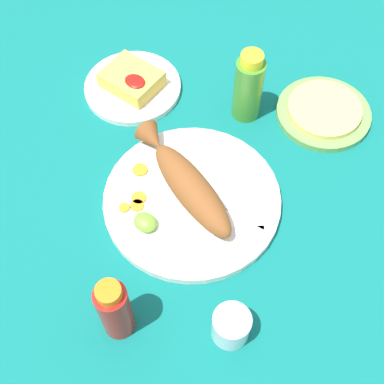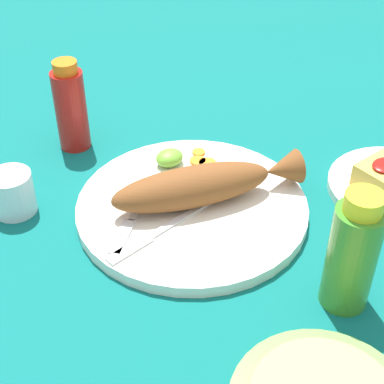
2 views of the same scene
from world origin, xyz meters
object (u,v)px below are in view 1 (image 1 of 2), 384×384
fork_near (235,211)px  hot_sauce_bottle_green (248,87)px  fork_far (222,230)px  salt_cup (231,327)px  fried_fish (186,182)px  main_plate (192,200)px  tortilla_plate (323,113)px  side_plate_fries (133,87)px  hot_sauce_bottle_red (115,309)px

fork_near → hot_sauce_bottle_green: size_ratio=1.12×
fork_far → salt_cup: size_ratio=2.39×
fried_fish → hot_sauce_bottle_green: hot_sauce_bottle_green is taller
main_plate → tortilla_plate: (0.10, 0.34, -0.00)m
salt_cup → fork_near: bearing=122.0°
hot_sauce_bottle_green → main_plate: bearing=-80.3°
hot_sauce_bottle_green → side_plate_fries: 0.26m
salt_cup → side_plate_fries: bearing=146.2°
fried_fish → hot_sauce_bottle_green: (-0.02, 0.24, 0.03)m
hot_sauce_bottle_green → salt_cup: 0.49m
hot_sauce_bottle_green → salt_cup: bearing=-59.5°
fork_far → tortilla_plate: bearing=50.1°
hot_sauce_bottle_red → fork_far: bearing=80.3°
fork_near → salt_cup: (0.12, -0.19, 0.01)m
fork_far → side_plate_fries: fork_far is taller
side_plate_fries → tortilla_plate: size_ratio=1.06×
main_plate → tortilla_plate: main_plate is taller
hot_sauce_bottle_red → hot_sauce_bottle_green: bearing=99.7°
fork_far → hot_sauce_bottle_red: size_ratio=0.98×
hot_sauce_bottle_green → fork_near: bearing=-60.8°
fork_near → side_plate_fries: size_ratio=0.87×
hot_sauce_bottle_red → salt_cup: hot_sauce_bottle_red is taller
tortilla_plate → fried_fish: bearing=-108.7°
fork_far → tortilla_plate: size_ratio=0.76×
salt_cup → side_plate_fries: (-0.48, 0.32, -0.02)m
fork_far → side_plate_fries: (-0.37, 0.18, -0.01)m
fork_near → fork_far: bearing=-91.3°
fried_fish → fork_far: fried_fish is taller
hot_sauce_bottle_green → salt_cup: hot_sauce_bottle_green is taller
hot_sauce_bottle_red → salt_cup: size_ratio=2.43×
main_plate → salt_cup: (0.20, -0.17, 0.02)m
salt_cup → main_plate: bearing=140.6°
fried_fish → hot_sauce_bottle_red: 0.28m
fork_far → tortilla_plate: (0.01, 0.37, -0.01)m
main_plate → fork_near: size_ratio=1.83×
fork_far → hot_sauce_bottle_red: 0.25m
main_plate → fork_far: size_ratio=2.22×
fork_far → tortilla_plate: 0.37m
main_plate → fork_far: bearing=-15.9°
fried_fish → salt_cup: 0.28m
fried_fish → fork_far: (0.11, -0.03, -0.03)m
fried_fish → side_plate_fries: fried_fish is taller
main_plate → fork_near: bearing=16.0°
fried_fish → salt_cup: bearing=-17.9°
salt_cup → side_plate_fries: size_ratio=0.30×
fried_fish → fork_far: size_ratio=1.89×
fork_near → side_plate_fries: (-0.36, 0.13, -0.01)m
fork_near → side_plate_fries: fork_near is taller
main_plate → hot_sauce_bottle_red: size_ratio=2.18×
side_plate_fries → tortilla_plate: same height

